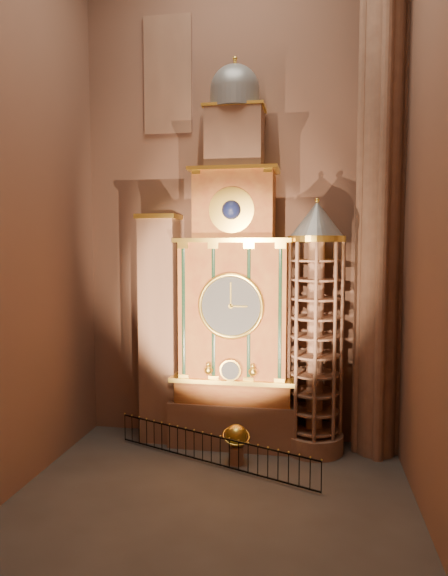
% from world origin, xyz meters
% --- Properties ---
extents(floor, '(14.00, 14.00, 0.00)m').
position_xyz_m(floor, '(0.00, 0.00, 0.00)').
color(floor, '#383330').
rests_on(floor, ground).
extents(wall_back, '(22.00, 0.00, 22.00)m').
position_xyz_m(wall_back, '(0.00, 6.00, 11.00)').
color(wall_back, brown).
rests_on(wall_back, floor).
extents(wall_left, '(0.00, 22.00, 22.00)m').
position_xyz_m(wall_left, '(-7.00, 0.00, 11.00)').
color(wall_left, brown).
rests_on(wall_left, floor).
extents(wall_right, '(0.00, 22.00, 22.00)m').
position_xyz_m(wall_right, '(7.00, 0.00, 11.00)').
color(wall_right, brown).
rests_on(wall_right, floor).
extents(astronomical_clock, '(5.60, 2.41, 16.70)m').
position_xyz_m(astronomical_clock, '(0.00, 4.96, 6.68)').
color(astronomical_clock, '#8C634C').
rests_on(astronomical_clock, floor).
extents(portrait_tower, '(1.80, 1.60, 10.20)m').
position_xyz_m(portrait_tower, '(-3.40, 4.98, 5.15)').
color(portrait_tower, '#8C634C').
rests_on(portrait_tower, floor).
extents(stair_turret, '(2.50, 2.50, 10.80)m').
position_xyz_m(stair_turret, '(3.50, 4.70, 5.27)').
color(stair_turret, '#8C634C').
rests_on(stair_turret, floor).
extents(gothic_pier, '(2.04, 2.04, 22.00)m').
position_xyz_m(gothic_pier, '(6.10, 5.00, 11.00)').
color(gothic_pier, '#8C634C').
rests_on(gothic_pier, floor).
extents(stained_glass_window, '(2.20, 0.14, 5.20)m').
position_xyz_m(stained_glass_window, '(-3.20, 5.92, 16.50)').
color(stained_glass_window, navy).
rests_on(stained_glass_window, wall_back).
extents(celestial_globe, '(1.41, 1.37, 1.62)m').
position_xyz_m(celestial_globe, '(0.40, 2.86, 0.97)').
color(celestial_globe, '#8C634C').
rests_on(celestial_globe, floor).
extents(iron_railing, '(8.67, 3.64, 1.19)m').
position_xyz_m(iron_railing, '(-0.57, 2.54, 0.65)').
color(iron_railing, black).
rests_on(iron_railing, floor).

